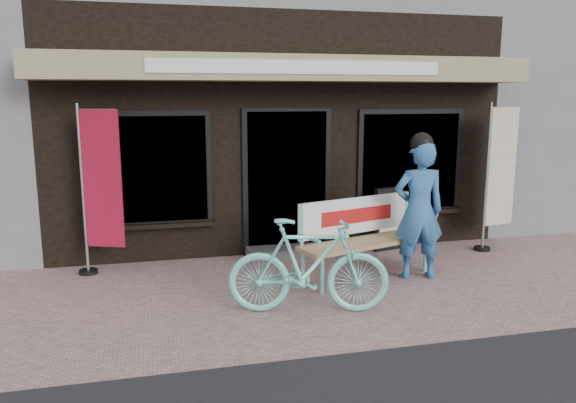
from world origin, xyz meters
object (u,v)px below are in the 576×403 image
object	(u,v)px
person	(419,208)
bicycle	(309,266)
nobori_red	(99,188)
menu_stand	(389,218)
nobori_cream	(499,175)
bench	(362,231)

from	to	relation	value
person	bicycle	size ratio (longest dim) A/B	1.08
nobori_red	menu_stand	bearing A→B (deg)	23.50
nobori_red	menu_stand	xyz separation A→B (m)	(4.22, 0.22, -0.67)
person	bicycle	bearing A→B (deg)	-146.06
person	nobori_cream	xyz separation A→B (m)	(1.84, 1.01, 0.23)
bench	menu_stand	xyz separation A→B (m)	(0.87, 1.10, -0.11)
menu_stand	bench	bearing A→B (deg)	-142.72
bicycle	nobori_red	distance (m)	3.10
menu_stand	person	bearing A→B (deg)	-112.41
bench	nobori_cream	xyz separation A→B (m)	(2.52, 0.76, 0.56)
menu_stand	bicycle	bearing A→B (deg)	-145.77
bicycle	menu_stand	distance (m)	2.90
bench	bicycle	world-z (taller)	bicycle
nobori_cream	menu_stand	distance (m)	1.82
nobori_cream	nobori_red	bearing A→B (deg)	169.85
nobori_red	menu_stand	distance (m)	4.28
bicycle	bench	bearing A→B (deg)	-30.34
bench	nobori_red	size ratio (longest dim) A/B	0.87
bench	menu_stand	bearing A→B (deg)	34.39
bicycle	nobori_red	bearing A→B (deg)	63.40
bench	nobori_cream	distance (m)	2.69
bench	nobori_red	xyz separation A→B (m)	(-3.36, 0.88, 0.56)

